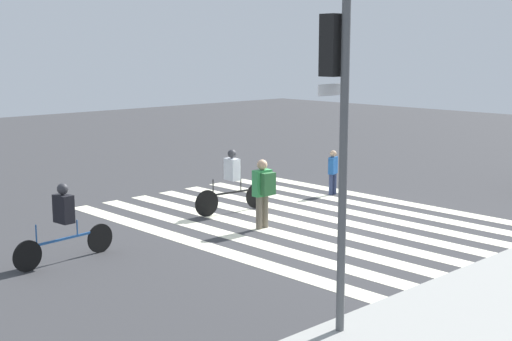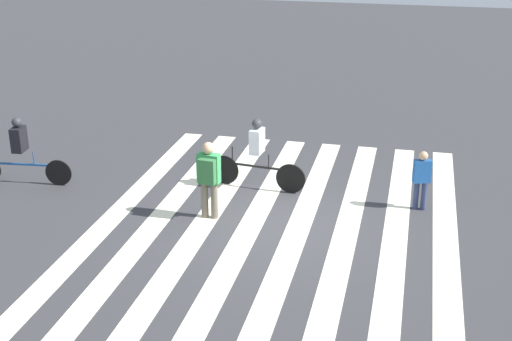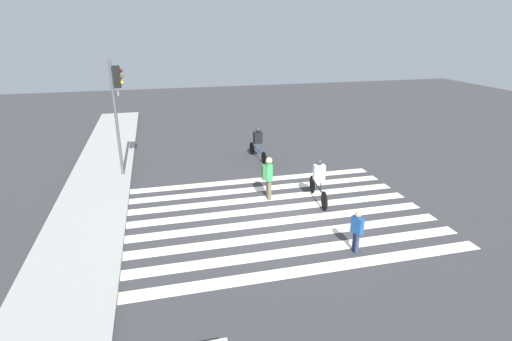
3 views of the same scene
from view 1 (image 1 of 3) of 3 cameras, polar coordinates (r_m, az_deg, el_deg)
ground_plane at (r=17.54m, az=3.76°, el=-3.88°), size 60.00×60.00×0.00m
crosswalk_stripes at (r=17.54m, az=3.76°, el=-3.86°), size 7.06×10.00×0.01m
traffic_light at (r=9.87m, az=6.52°, el=5.16°), size 0.60×0.50×4.79m
pedestrian_adult_yellow_jacket at (r=16.37m, az=0.60°, el=-1.45°), size 0.47×0.40×1.62m
pedestrian_adult_tall_backpack at (r=20.34m, az=6.17°, el=0.06°), size 0.39×0.27×1.28m
cyclist_mid_street at (r=18.03m, az=-1.93°, el=-0.67°), size 2.21×0.42×1.62m
cyclist_near_curb at (r=14.34m, az=-15.11°, el=-3.77°), size 2.26×0.42×1.57m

